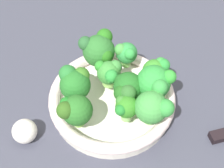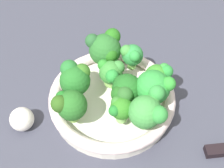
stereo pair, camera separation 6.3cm
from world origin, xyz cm
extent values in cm
cube|color=#3B3D4B|center=(0.00, 0.00, -1.25)|extent=(130.00, 130.00, 2.50)
cylinder|color=silver|center=(-1.73, -3.09, 0.94)|extent=(24.86, 24.86, 1.87)
torus|color=silver|center=(-1.73, -3.09, 3.01)|extent=(25.90, 25.90, 2.29)
cylinder|color=#87C05B|center=(4.07, -7.15, 5.30)|extent=(2.44, 2.44, 2.29)
sphere|color=#236825|center=(4.07, -7.15, 8.37)|extent=(5.93, 5.93, 5.93)
sphere|color=#346C21|center=(2.29, -7.32, 9.51)|extent=(3.27, 3.27, 3.27)
sphere|color=#256D2E|center=(3.92, -9.17, 9.82)|extent=(3.51, 3.51, 3.51)
cylinder|color=#79BD58|center=(-9.43, -6.43, 5.23)|extent=(1.89, 1.89, 2.14)
sphere|color=#2E883E|center=(-9.43, -6.43, 7.75)|extent=(4.49, 4.49, 4.49)
sphere|color=green|center=(-8.86, -5.13, 8.86)|extent=(2.41, 2.41, 2.41)
sphere|color=#408E3D|center=(-8.45, -7.31, 8.81)|extent=(2.57, 2.57, 2.57)
cylinder|color=#8EC265|center=(-2.96, 0.44, 5.11)|extent=(2.69, 2.69, 1.91)
sphere|color=#1F5F20|center=(-2.96, 0.44, 7.94)|extent=(5.74, 5.74, 5.74)
sphere|color=#2A5E26|center=(-1.21, 1.57, 9.13)|extent=(3.05, 3.05, 3.05)
sphere|color=#1F571B|center=(-0.84, 0.52, 8.42)|extent=(3.33, 3.33, 3.33)
sphere|color=#1C571E|center=(-2.58, -1.34, 8.84)|extent=(2.77, 2.77, 2.77)
cylinder|color=#7CB34C|center=(7.62, -2.53, 5.36)|extent=(2.06, 2.06, 2.41)
sphere|color=#266523|center=(7.62, -2.53, 8.41)|extent=(5.65, 5.65, 5.65)
sphere|color=#276722|center=(8.18, -4.51, 9.18)|extent=(2.32, 2.32, 2.32)
sphere|color=#1C6A1F|center=(8.40, -4.40, 9.41)|extent=(2.42, 2.42, 2.42)
sphere|color=#2D571A|center=(9.56, -3.24, 9.67)|extent=(3.18, 3.18, 3.18)
cylinder|color=#82CC68|center=(-2.00, 6.42, 5.38)|extent=(1.92, 1.92, 2.44)
sphere|color=#3E8F40|center=(-2.00, 6.42, 8.56)|extent=(6.04, 6.04, 6.04)
sphere|color=#3C823A|center=(-3.85, 5.89, 9.42)|extent=(2.90, 2.90, 2.90)
sphere|color=#328D39|center=(-2.96, 8.75, 9.72)|extent=(3.22, 3.22, 3.22)
sphere|color=#3F8E38|center=(-4.13, 5.85, 9.16)|extent=(2.46, 2.46, 2.46)
cylinder|color=#98CB65|center=(-3.18, -5.45, 5.00)|extent=(2.77, 2.77, 1.69)
sphere|color=#398336|center=(-3.18, -5.45, 7.39)|extent=(4.75, 4.75, 4.75)
sphere|color=#3A8339|center=(-4.67, -5.10, 8.30)|extent=(2.72, 2.72, 2.72)
sphere|color=#2A8029|center=(-2.56, -7.25, 8.44)|extent=(2.27, 2.27, 2.27)
sphere|color=#2A8935|center=(-2.27, -3.77, 8.49)|extent=(2.66, 2.66, 2.66)
cylinder|color=#92D66F|center=(0.54, 2.94, 5.30)|extent=(2.01, 2.01, 2.29)
sphere|color=#2E7820|center=(0.54, 2.94, 7.82)|extent=(4.25, 4.25, 4.25)
sphere|color=#246E1F|center=(-0.51, 1.85, 8.28)|extent=(2.22, 2.22, 2.22)
sphere|color=#34732B|center=(0.79, 1.80, 8.66)|extent=(2.14, 2.14, 2.14)
sphere|color=#217729|center=(2.25, 2.99, 8.57)|extent=(2.04, 2.04, 2.04)
cylinder|color=#90CF5E|center=(-6.58, 3.11, 5.42)|extent=(1.98, 1.98, 2.52)
sphere|color=green|center=(-6.58, 3.11, 8.83)|extent=(6.61, 6.61, 6.61)
sphere|color=#328A3B|center=(-5.31, 5.42, 10.45)|extent=(3.02, 3.02, 3.02)
sphere|color=green|center=(-8.35, 5.15, 10.59)|extent=(2.69, 2.69, 2.69)
cylinder|color=#80BE5E|center=(-5.46, -10.67, 5.10)|extent=(2.30, 2.30, 1.88)
sphere|color=#29682A|center=(-5.46, -10.67, 8.24)|extent=(6.76, 6.76, 6.76)
sphere|color=#26582C|center=(-3.82, -12.84, 10.01)|extent=(3.00, 3.00, 3.00)
sphere|color=#24691A|center=(-7.95, -11.46, 10.05)|extent=(3.41, 3.41, 3.41)
sphere|color=#236619|center=(-5.16, -8.57, 8.70)|extent=(3.25, 3.25, 3.25)
cylinder|color=#7ABE4C|center=(-9.73, 0.77, 5.12)|extent=(2.78, 2.78, 1.92)
sphere|color=#37872B|center=(-9.73, 0.77, 7.62)|extent=(4.74, 4.74, 4.74)
sphere|color=#348D38|center=(-11.41, 0.88, 8.74)|extent=(2.37, 2.37, 2.37)
sphere|color=#377A2B|center=(-8.90, 2.33, 7.92)|extent=(2.55, 2.55, 2.55)
sphere|color=#298835|center=(-11.32, 1.69, 8.79)|extent=(2.63, 2.63, 2.63)
sphere|color=white|center=(15.49, -9.48, 2.39)|extent=(4.78, 4.78, 4.78)
camera|label=1|loc=(26.36, 24.79, 55.67)|focal=51.75mm
camera|label=2|loc=(21.62, 28.87, 55.67)|focal=51.75mm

